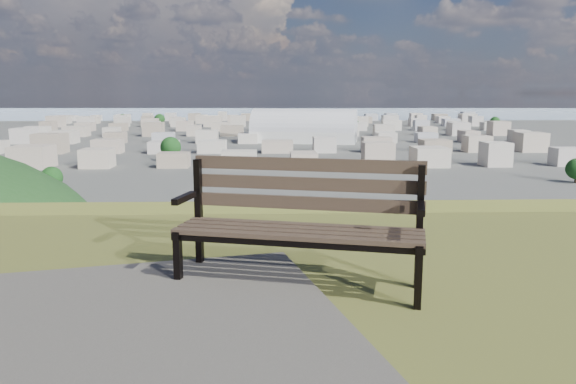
{
  "coord_description": "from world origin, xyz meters",
  "views": [
    {
      "loc": [
        -1.2,
        -1.9,
        26.28
      ],
      "look_at": [
        -1.02,
        3.64,
        25.3
      ],
      "focal_mm": 35.0,
      "sensor_mm": 36.0,
      "label": 1
    }
  ],
  "objects": [
    {
      "name": "park_bench",
      "position": [
        -0.99,
        1.73,
        25.47
      ],
      "size": [
        1.68,
        0.9,
        0.84
      ],
      "rotation": [
        0.0,
        0.0,
        -0.25
      ],
      "color": "#463528",
      "rests_on": "hilltop_mesa"
    },
    {
      "name": "arena",
      "position": [
        17.92,
        302.85,
        5.57
      ],
      "size": [
        59.74,
        35.15,
        23.63
      ],
      "rotation": [
        0.0,
        0.0,
        -0.22
      ],
      "color": "silver",
      "rests_on": "ground"
    },
    {
      "name": "city_blocks",
      "position": [
        0.0,
        394.44,
        3.5
      ],
      "size": [
        395.0,
        361.0,
        7.0
      ],
      "color": "beige",
      "rests_on": "ground"
    },
    {
      "name": "city_trees",
      "position": [
        -26.39,
        319.0,
        4.83
      ],
      "size": [
        406.52,
        387.2,
        9.98
      ],
      "color": "#2F2417",
      "rests_on": "ground"
    },
    {
      "name": "bay_water",
      "position": [
        0.0,
        900.0,
        0.0
      ],
      "size": [
        2400.0,
        700.0,
        0.12
      ],
      "primitive_type": "cube",
      "color": "#9DB1C7",
      "rests_on": "ground"
    },
    {
      "name": "far_hills",
      "position": [
        -60.92,
        1402.93,
        25.47
      ],
      "size": [
        2050.0,
        340.0,
        60.0
      ],
      "color": "#8494A4",
      "rests_on": "ground"
    }
  ]
}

